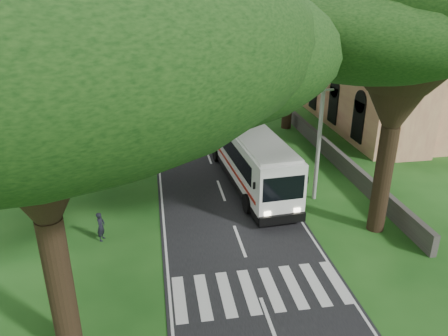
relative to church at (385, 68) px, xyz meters
name	(u,v)px	position (x,y,z in m)	size (l,w,h in m)	color
ground	(248,264)	(-17.86, -21.55, -4.91)	(140.00, 140.00, 0.00)	#174413
road	(194,116)	(-17.86, 3.45, -4.90)	(8.00, 120.00, 0.04)	black
crosswalk	(258,291)	(-17.86, -23.55, -4.91)	(8.00, 3.00, 0.01)	silver
property_wall	(284,109)	(-8.86, 2.45, -4.31)	(0.35, 50.00, 1.20)	#383533
church	(385,68)	(0.00, 0.00, 0.00)	(14.00, 24.00, 11.60)	tan
pole_near	(319,134)	(-12.36, -15.55, -0.73)	(1.60, 0.24, 8.00)	gray
pole_mid	(246,71)	(-12.36, 4.45, -0.73)	(1.60, 0.24, 8.00)	gray
pole_far	(216,45)	(-12.36, 24.45, -0.73)	(1.60, 0.24, 8.00)	gray
tree_l_near	(16,40)	(-25.36, -25.55, 6.01)	(15.90, 15.90, 14.36)	black
tree_l_midb	(109,0)	(-25.36, 8.45, 5.84)	(15.31, 15.31, 14.08)	black
coach_bus	(249,153)	(-15.81, -12.26, -2.90)	(3.66, 12.81, 3.73)	white
distant_car_b	(165,64)	(-19.47, 29.74, -4.19)	(1.46, 4.19, 1.38)	#20234B
distant_car_c	(192,58)	(-14.86, 34.98, -4.16)	(2.02, 4.96, 1.44)	maroon
pedestrian	(101,226)	(-24.88, -18.21, -4.12)	(0.58, 0.38, 1.58)	black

